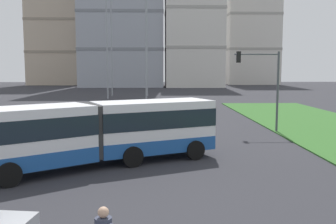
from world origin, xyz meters
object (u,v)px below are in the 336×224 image
object	(u,v)px
apartment_tower_eastcentre	(250,18)
apartment_tower_centre	(194,13)
articulated_bus	(101,131)
car_maroon_sedan	(79,132)
traffic_light_far_right	(264,77)

from	to	relation	value
apartment_tower_eastcentre	apartment_tower_centre	bearing A→B (deg)	-136.65
apartment_tower_centre	apartment_tower_eastcentre	bearing A→B (deg)	43.35
articulated_bus	apartment_tower_centre	size ratio (longest dim) A/B	0.30
car_maroon_sedan	apartment_tower_eastcentre	xyz separation A→B (m)	(32.98, 94.31, 19.14)
car_maroon_sedan	apartment_tower_centre	distance (m)	79.96
car_maroon_sedan	apartment_tower_centre	xyz separation A→B (m)	(14.19, 76.57, 18.16)
car_maroon_sedan	traffic_light_far_right	world-z (taller)	traffic_light_far_right
articulated_bus	apartment_tower_eastcentre	distance (m)	105.99
car_maroon_sedan	apartment_tower_eastcentre	world-z (taller)	apartment_tower_eastcentre
traffic_light_far_right	apartment_tower_centre	xyz separation A→B (m)	(1.60, 72.61, 14.89)
articulated_bus	traffic_light_far_right	size ratio (longest dim) A/B	1.94
articulated_bus	apartment_tower_centre	distance (m)	84.67
car_maroon_sedan	traffic_light_far_right	size ratio (longest dim) A/B	0.76
articulated_bus	car_maroon_sedan	bearing A→B (deg)	111.86
car_maroon_sedan	traffic_light_far_right	bearing A→B (deg)	17.47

